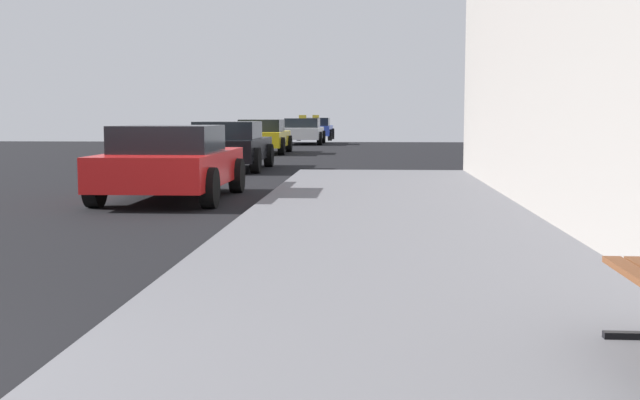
% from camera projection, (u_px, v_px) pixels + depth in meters
% --- Properties ---
extents(car_red, '(2.04, 4.01, 1.27)m').
position_uv_depth(car_red, '(171.00, 162.00, 13.86)').
color(car_red, red).
rests_on(car_red, ground_plane).
extents(car_black, '(1.97, 4.06, 1.27)m').
position_uv_depth(car_black, '(229.00, 145.00, 21.38)').
color(car_black, black).
rests_on(car_black, ground_plane).
extents(car_yellow, '(1.94, 4.07, 1.27)m').
position_uv_depth(car_yellow, '(262.00, 136.00, 30.42)').
color(car_yellow, yellow).
rests_on(car_yellow, ground_plane).
extents(car_white, '(2.04, 4.39, 1.43)m').
position_uv_depth(car_white, '(303.00, 131.00, 40.00)').
color(car_white, white).
rests_on(car_white, ground_plane).
extents(car_blue, '(1.96, 4.20, 1.43)m').
position_uv_depth(car_blue, '(316.00, 129.00, 46.46)').
color(car_blue, '#233899').
rests_on(car_blue, ground_plane).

